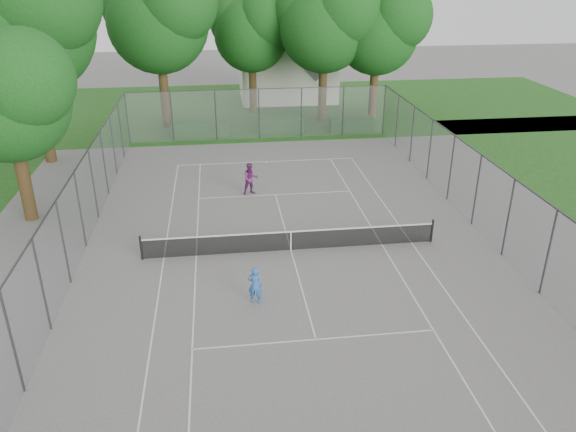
{
  "coord_description": "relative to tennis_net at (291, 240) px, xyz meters",
  "views": [
    {
      "loc": [
        -2.88,
        -21.54,
        11.67
      ],
      "look_at": [
        0.0,
        1.0,
        1.2
      ],
      "focal_mm": 35.0,
      "sensor_mm": 36.0,
      "label": 1
    }
  ],
  "objects": [
    {
      "name": "tree_side_back",
      "position": [
        -13.34,
        13.64,
        8.22
      ],
      "size": [
        8.83,
        8.07,
        12.7
      ],
      "color": "#3A2915",
      "rests_on": "ground"
    },
    {
      "name": "tree_side_front",
      "position": [
        -12.14,
        4.81,
        5.76
      ],
      "size": [
        6.36,
        5.8,
        9.14
      ],
      "color": "#3A2915",
      "rests_on": "ground"
    },
    {
      "name": "ground",
      "position": [
        0.0,
        0.0,
        -0.51
      ],
      "size": [
        120.0,
        120.0,
        0.0
      ],
      "primitive_type": "plane",
      "color": "slate",
      "rests_on": "ground"
    },
    {
      "name": "tree_far_right",
      "position": [
        9.41,
        21.1,
        6.57
      ],
      "size": [
        7.17,
        6.55,
        10.31
      ],
      "color": "#3A2915",
      "rests_on": "ground"
    },
    {
      "name": "perimeter_fence",
      "position": [
        0.0,
        0.0,
        1.3
      ],
      "size": [
        18.08,
        34.08,
        3.52
      ],
      "color": "#38383D",
      "rests_on": "ground"
    },
    {
      "name": "hedge_mid",
      "position": [
        1.64,
        18.38,
        0.02
      ],
      "size": [
        3.38,
        0.97,
        1.06
      ],
      "primitive_type": "cube",
      "color": "#184616",
      "rests_on": "ground"
    },
    {
      "name": "tree_far_left",
      "position": [
        -6.61,
        20.87,
        7.62
      ],
      "size": [
        8.23,
        7.52,
        11.83
      ],
      "color": "#3A2915",
      "rests_on": "ground"
    },
    {
      "name": "hedge_left",
      "position": [
        -4.12,
        18.13,
        0.01
      ],
      "size": [
        4.13,
        1.24,
        1.03
      ],
      "primitive_type": "cube",
      "color": "#184616",
      "rests_on": "ground"
    },
    {
      "name": "tree_far_midright",
      "position": [
        5.4,
        21.26,
        7.05
      ],
      "size": [
        7.65,
        6.99,
        11.0
      ],
      "color": "#3A2915",
      "rests_on": "ground"
    },
    {
      "name": "hedge_right",
      "position": [
        6.93,
        18.12,
        -0.02
      ],
      "size": [
        3.24,
        1.19,
        0.97
      ],
      "primitive_type": "cube",
      "color": "#184616",
      "rests_on": "ground"
    },
    {
      "name": "tree_far_midleft",
      "position": [
        0.2,
        24.49,
        6.18
      ],
      "size": [
        6.78,
        6.19,
        9.74
      ],
      "color": "#3A2915",
      "rests_on": "ground"
    },
    {
      "name": "tennis_net",
      "position": [
        0.0,
        0.0,
        0.0
      ],
      "size": [
        12.87,
        0.1,
        1.1
      ],
      "color": "black",
      "rests_on": "ground"
    },
    {
      "name": "girl_player",
      "position": [
        -1.85,
        -3.88,
        0.23
      ],
      "size": [
        0.61,
        0.47,
        1.48
      ],
      "primitive_type": "imported",
      "rotation": [
        0.0,
        0.0,
        2.9
      ],
      "color": "#2E61AF",
      "rests_on": "ground"
    },
    {
      "name": "woman_player",
      "position": [
        -1.3,
        6.7,
        0.37
      ],
      "size": [
        0.99,
        0.85,
        1.75
      ],
      "primitive_type": "imported",
      "rotation": [
        0.0,
        0.0,
        0.24
      ],
      "color": "#6B2365",
      "rests_on": "ground"
    },
    {
      "name": "house",
      "position": [
        3.52,
        29.16,
        3.66
      ],
      "size": [
        8.32,
        6.45,
        10.36
      ],
      "color": "silver",
      "rests_on": "ground"
    },
    {
      "name": "court_markings",
      "position": [
        0.0,
        0.0,
        -0.5
      ],
      "size": [
        11.03,
        23.83,
        0.01
      ],
      "color": "silver",
      "rests_on": "ground"
    },
    {
      "name": "grass_far",
      "position": [
        0.0,
        26.0,
        -0.51
      ],
      "size": [
        60.0,
        20.0,
        0.0
      ],
      "primitive_type": "cube",
      "color": "#1D4C15",
      "rests_on": "ground"
    }
  ]
}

